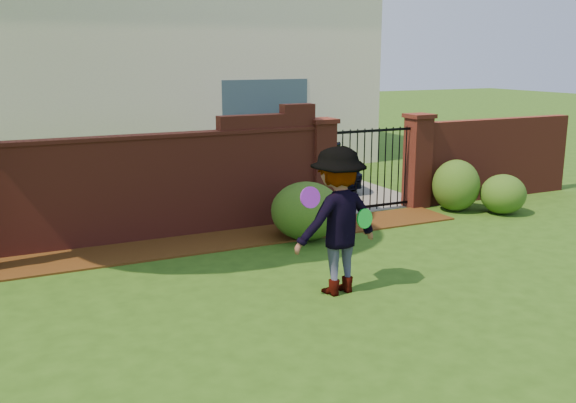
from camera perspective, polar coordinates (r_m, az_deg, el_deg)
name	(u,v)px	position (r m, az deg, el deg)	size (l,w,h in m)	color
ground	(305,315)	(7.78, 1.51, -10.01)	(80.00, 80.00, 0.01)	#274A12
mulch_bed	(155,249)	(10.42, -11.71, -4.17)	(11.10, 1.08, 0.03)	#3A1E0A
brick_wall	(74,191)	(10.65, -18.35, 0.86)	(8.70, 0.31, 2.16)	maroon
brick_wall_return	(493,158)	(14.50, 17.69, 3.64)	(4.00, 0.25, 1.70)	maroon
pillar_left	(321,168)	(12.01, 2.95, 2.94)	(0.50, 0.50, 1.88)	maroon
pillar_right	(417,160)	(13.19, 11.37, 3.61)	(0.50, 0.50, 1.88)	maroon
iron_gate	(371,169)	(12.58, 7.34, 2.84)	(1.78, 0.03, 1.60)	black
driveway	(282,178)	(16.17, -0.49, 2.11)	(3.20, 8.00, 0.01)	slate
house	(140,49)	(18.86, -12.98, 12.97)	(12.40, 6.40, 6.30)	#F4E7CC
car	(303,154)	(15.30, 1.36, 4.26)	(1.73, 4.30, 1.47)	black
shrub_left	(306,211)	(10.71, 1.64, -0.84)	(1.19, 1.19, 0.97)	#214B16
shrub_middle	(456,185)	(13.10, 14.62, 1.39)	(0.92, 0.92, 1.02)	#214B16
shrub_right	(503,194)	(13.13, 18.48, 0.62)	(0.87, 0.87, 0.77)	#214B16
man	(339,222)	(8.20, 4.52, -1.78)	(1.23, 0.71, 1.90)	gray
frisbee_purple	(310,197)	(7.86, 1.98, 0.37)	(0.27, 0.27, 0.02)	purple
frisbee_green	(365,219)	(8.27, 6.78, -1.50)	(0.26, 0.26, 0.02)	#1CD238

